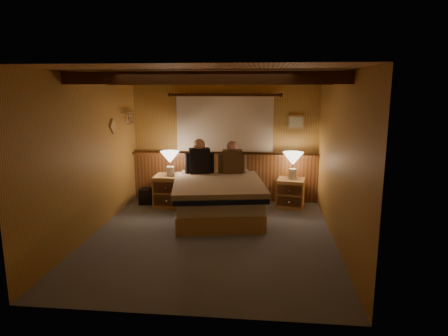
# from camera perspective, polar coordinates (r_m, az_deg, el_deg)

# --- Properties ---
(floor) EXTENTS (4.20, 4.20, 0.00)m
(floor) POSITION_cam_1_polar(r_m,az_deg,el_deg) (6.05, -1.87, -9.82)
(floor) COLOR slate
(floor) RESTS_ON ground
(ceiling) EXTENTS (4.20, 4.20, 0.00)m
(ceiling) POSITION_cam_1_polar(r_m,az_deg,el_deg) (5.63, -2.03, 13.55)
(ceiling) COLOR #D79E50
(ceiling) RESTS_ON wall_back
(wall_back) EXTENTS (3.60, 0.00, 3.60)m
(wall_back) POSITION_cam_1_polar(r_m,az_deg,el_deg) (7.78, 0.15, 4.14)
(wall_back) COLOR #BF8F44
(wall_back) RESTS_ON floor
(wall_left) EXTENTS (0.00, 4.20, 4.20)m
(wall_left) POSITION_cam_1_polar(r_m,az_deg,el_deg) (6.22, -18.61, 1.67)
(wall_left) COLOR #BF8F44
(wall_left) RESTS_ON floor
(wall_right) EXTENTS (0.00, 4.20, 4.20)m
(wall_right) POSITION_cam_1_polar(r_m,az_deg,el_deg) (5.76, 16.09, 1.07)
(wall_right) COLOR #BF8F44
(wall_right) RESTS_ON floor
(wall_front) EXTENTS (3.60, 0.00, 3.60)m
(wall_front) POSITION_cam_1_polar(r_m,az_deg,el_deg) (3.70, -6.38, -4.22)
(wall_front) COLOR #BF8F44
(wall_front) RESTS_ON floor
(wainscot) EXTENTS (3.60, 0.23, 0.94)m
(wainscot) POSITION_cam_1_polar(r_m,az_deg,el_deg) (7.84, 0.10, -1.10)
(wainscot) COLOR brown
(wainscot) RESTS_ON wall_back
(curtain_window) EXTENTS (2.18, 0.09, 1.11)m
(curtain_window) POSITION_cam_1_polar(r_m,az_deg,el_deg) (7.68, 0.10, 6.45)
(curtain_window) COLOR #452911
(curtain_window) RESTS_ON wall_back
(ceiling_beams) EXTENTS (3.60, 1.65, 0.16)m
(ceiling_beams) POSITION_cam_1_polar(r_m,az_deg,el_deg) (5.78, -1.82, 12.61)
(ceiling_beams) COLOR #452911
(ceiling_beams) RESTS_ON ceiling
(coat_rail) EXTENTS (0.05, 0.55, 0.24)m
(coat_rail) POSITION_cam_1_polar(r_m,az_deg,el_deg) (7.59, -13.38, 7.20)
(coat_rail) COLOR silver
(coat_rail) RESTS_ON wall_left
(framed_print) EXTENTS (0.30, 0.04, 0.25)m
(framed_print) POSITION_cam_1_polar(r_m,az_deg,el_deg) (7.71, 10.24, 6.50)
(framed_print) COLOR tan
(framed_print) RESTS_ON wall_back
(bed) EXTENTS (1.74, 2.10, 0.64)m
(bed) POSITION_cam_1_polar(r_m,az_deg,el_deg) (6.84, -0.88, -4.29)
(bed) COLOR tan
(bed) RESTS_ON floor
(nightstand_left) EXTENTS (0.54, 0.49, 0.59)m
(nightstand_left) POSITION_cam_1_polar(r_m,az_deg,el_deg) (7.52, -7.78, -3.25)
(nightstand_left) COLOR tan
(nightstand_left) RESTS_ON floor
(nightstand_right) EXTENTS (0.55, 0.51, 0.53)m
(nightstand_right) POSITION_cam_1_polar(r_m,az_deg,el_deg) (7.52, 9.47, -3.54)
(nightstand_right) COLOR tan
(nightstand_right) RESTS_ON floor
(lamp_left) EXTENTS (0.35, 0.35, 0.46)m
(lamp_left) POSITION_cam_1_polar(r_m,az_deg,el_deg) (7.35, -7.73, 1.34)
(lamp_left) COLOR silver
(lamp_left) RESTS_ON nightstand_left
(lamp_right) EXTENTS (0.38, 0.38, 0.49)m
(lamp_right) POSITION_cam_1_polar(r_m,az_deg,el_deg) (7.41, 9.82, 1.10)
(lamp_right) COLOR silver
(lamp_right) RESTS_ON nightstand_right
(person_left) EXTENTS (0.53, 0.31, 0.66)m
(person_left) POSITION_cam_1_polar(r_m,az_deg,el_deg) (7.31, -3.53, 1.29)
(person_left) COLOR black
(person_left) RESTS_ON bed
(person_right) EXTENTS (0.51, 0.24, 0.62)m
(person_right) POSITION_cam_1_polar(r_m,az_deg,el_deg) (7.30, 1.19, 1.15)
(person_right) COLOR #4C371E
(person_right) RESTS_ON bed
(duffel_bag) EXTENTS (0.50, 0.31, 0.35)m
(duffel_bag) POSITION_cam_1_polar(r_m,az_deg,el_deg) (7.78, -10.14, -3.93)
(duffel_bag) COLOR black
(duffel_bag) RESTS_ON floor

